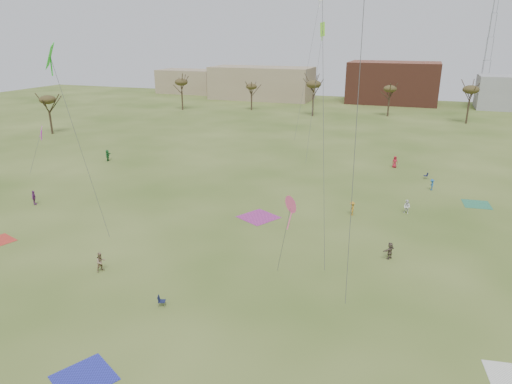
% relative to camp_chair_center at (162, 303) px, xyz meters
% --- Properties ---
extents(ground, '(260.00, 260.00, 0.00)m').
position_rel_camp_chair_center_xyz_m(ground, '(3.12, 0.38, -0.26)').
color(ground, '#375019').
rests_on(ground, ground).
extents(spectator_fore_b, '(0.97, 1.06, 1.77)m').
position_rel_camp_chair_center_xyz_m(spectator_fore_b, '(-7.76, 2.99, 0.63)').
color(spectator_fore_b, '#90765C').
rests_on(spectator_fore_b, ground).
extents(spectator_fore_c, '(1.21, 1.50, 1.60)m').
position_rel_camp_chair_center_xyz_m(spectator_fore_c, '(15.59, 13.87, 0.54)').
color(spectator_fore_c, brown).
rests_on(spectator_fore_c, ground).
extents(flyer_mid_b, '(0.78, 1.13, 1.61)m').
position_rel_camp_chair_center_xyz_m(flyer_mid_b, '(10.73, 23.56, 0.54)').
color(flyer_mid_b, '#B38021').
rests_on(flyer_mid_b, ground).
extents(spectator_mid_d, '(0.87, 1.12, 1.78)m').
position_rel_camp_chair_center_xyz_m(spectator_mid_d, '(-25.93, 14.01, 0.63)').
color(spectator_mid_d, '#833786').
rests_on(spectator_mid_d, ground).
extents(spectator_mid_e, '(0.99, 0.91, 1.64)m').
position_rel_camp_chair_center_xyz_m(spectator_mid_e, '(16.57, 26.13, 0.56)').
color(spectator_mid_e, white).
rests_on(spectator_mid_e, ground).
extents(flyer_far_a, '(0.98, 1.80, 1.85)m').
position_rel_camp_chair_center_xyz_m(flyer_far_a, '(-30.39, 34.17, 0.66)').
color(flyer_far_a, '#287838').
rests_on(flyer_far_a, ground).
extents(flyer_far_b, '(1.04, 0.87, 1.81)m').
position_rel_camp_chair_center_xyz_m(flyer_far_b, '(13.96, 45.76, 0.65)').
color(flyer_far_b, '#AC1D2F').
rests_on(flyer_far_b, ground).
extents(flyer_far_c, '(0.71, 1.05, 1.50)m').
position_rel_camp_chair_center_xyz_m(flyer_far_c, '(19.30, 36.10, 0.49)').
color(flyer_far_c, '#215A9A').
rests_on(flyer_far_c, ground).
extents(blanket_blue, '(4.28, 4.28, 0.03)m').
position_rel_camp_chair_center_xyz_m(blanket_blue, '(-0.38, -8.32, -0.26)').
color(blanket_blue, '#282EAD').
rests_on(blanket_blue, ground).
extents(blanket_cream, '(2.86, 2.86, 0.03)m').
position_rel_camp_chair_center_xyz_m(blanket_cream, '(23.59, 0.43, -0.26)').
color(blanket_cream, white).
rests_on(blanket_cream, ground).
extents(blanket_plum, '(5.03, 5.03, 0.03)m').
position_rel_camp_chair_center_xyz_m(blanket_plum, '(0.93, 19.32, -0.26)').
color(blanket_plum, '#A4328A').
rests_on(blanket_plum, ground).
extents(blanket_olive, '(3.37, 3.37, 0.03)m').
position_rel_camp_chair_center_xyz_m(blanket_olive, '(24.48, 32.17, -0.26)').
color(blanket_olive, '#2E805C').
rests_on(blanket_olive, ground).
extents(camp_chair_center, '(0.68, 0.66, 0.87)m').
position_rel_camp_chair_center_xyz_m(camp_chair_center, '(0.00, 0.00, 0.00)').
color(camp_chair_center, '#161B3C').
rests_on(camp_chair_center, ground).
extents(camp_chair_right, '(0.67, 0.64, 0.87)m').
position_rel_camp_chair_center_xyz_m(camp_chair_right, '(18.55, 41.24, 0.00)').
color(camp_chair_right, '#15183A').
rests_on(camp_chair_right, ground).
extents(kites_aloft, '(73.19, 71.99, 27.73)m').
position_rel_camp_chair_center_xyz_m(kites_aloft, '(4.82, 26.58, 20.42)').
color(kites_aloft, orange).
rests_on(kites_aloft, ground).
extents(tree_line, '(117.44, 49.32, 8.91)m').
position_rel_camp_chair_center_xyz_m(tree_line, '(0.28, 79.51, 6.83)').
color(tree_line, '#3A2B1E').
rests_on(tree_line, ground).
extents(building_tan, '(32.00, 14.00, 10.00)m').
position_rel_camp_chair_center_xyz_m(building_tan, '(-31.88, 115.38, 4.74)').
color(building_tan, '#937F60').
rests_on(building_tan, ground).
extents(building_brick, '(26.00, 16.00, 12.00)m').
position_rel_camp_chair_center_xyz_m(building_brick, '(8.12, 120.38, 5.74)').
color(building_brick, brown).
rests_on(building_brick, ground).
extents(building_tan_west, '(20.00, 12.00, 8.00)m').
position_rel_camp_chair_center_xyz_m(building_tan_west, '(-61.88, 122.38, 3.74)').
color(building_tan_west, '#937F60').
rests_on(building_tan_west, ground).
extents(radio_tower, '(1.51, 1.72, 41.00)m').
position_rel_camp_chair_center_xyz_m(radio_tower, '(33.12, 125.38, 18.95)').
color(radio_tower, '#9EA3A8').
rests_on(radio_tower, ground).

